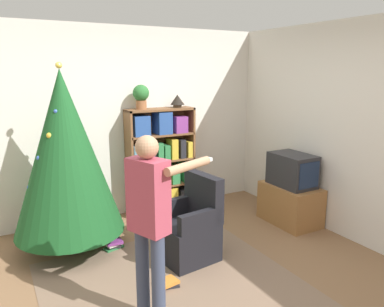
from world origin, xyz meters
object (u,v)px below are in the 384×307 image
object	(u,v)px
christmas_tree	(65,154)
bookshelf	(160,161)
armchair	(190,230)
standing_person	(150,216)
television	(292,170)
table_lamp	(177,100)
potted_plant	(141,95)

from	to	relation	value
christmas_tree	bookshelf	bearing A→B (deg)	22.69
armchair	christmas_tree	bearing A→B (deg)	-135.01
christmas_tree	standing_person	bearing A→B (deg)	-78.80
television	standing_person	bearing A→B (deg)	-157.91
armchair	table_lamp	size ratio (longest dim) A/B	4.60
christmas_tree	standing_person	size ratio (longest dim) A/B	1.36
standing_person	table_lamp	xyz separation A→B (m)	(1.35, 2.21, 0.69)
bookshelf	table_lamp	size ratio (longest dim) A/B	7.50
potted_plant	christmas_tree	bearing A→B (deg)	-152.40
armchair	standing_person	size ratio (longest dim) A/B	0.59
armchair	standing_person	xyz separation A→B (m)	(-0.77, -0.78, 0.59)
bookshelf	standing_person	world-z (taller)	standing_person
standing_person	potted_plant	size ratio (longest dim) A/B	4.71
standing_person	table_lamp	size ratio (longest dim) A/B	7.75
television	armchair	world-z (taller)	television
bookshelf	table_lamp	bearing A→B (deg)	1.77
bookshelf	television	distance (m)	1.82
television	potted_plant	size ratio (longest dim) A/B	1.83
christmas_tree	standing_person	world-z (taller)	christmas_tree
bookshelf	christmas_tree	xyz separation A→B (m)	(-1.39, -0.58, 0.38)
television	table_lamp	bearing A→B (deg)	131.02
television	potted_plant	world-z (taller)	potted_plant
bookshelf	christmas_tree	distance (m)	1.55
table_lamp	potted_plant	bearing A→B (deg)	180.00
armchair	table_lamp	bearing A→B (deg)	150.82
christmas_tree	potted_plant	world-z (taller)	christmas_tree
christmas_tree	table_lamp	bearing A→B (deg)	19.43
bookshelf	television	bearing A→B (deg)	-42.09
armchair	standing_person	bearing A→B (deg)	-51.99
potted_plant	television	bearing A→B (deg)	-37.33
bookshelf	standing_person	size ratio (longest dim) A/B	0.97
bookshelf	potted_plant	distance (m)	0.98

